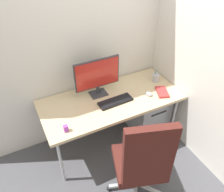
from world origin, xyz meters
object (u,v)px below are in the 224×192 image
pen_holder (156,77)px  notebook (162,92)px  mouse (149,94)px  filing_cabinet (147,110)px  keyboard (115,101)px  office_chair (143,162)px  desk_clamp_accessory (66,128)px  monitor (97,75)px

pen_holder → notebook: size_ratio=0.86×
pen_holder → mouse: bearing=-139.2°
mouse → notebook: mouse is taller
notebook → mouse: bearing=-172.7°
filing_cabinet → keyboard: (-0.54, -0.10, 0.41)m
office_chair → mouse: size_ratio=11.74×
filing_cabinet → notebook: (0.04, -0.19, 0.41)m
pen_holder → desk_clamp_accessory: size_ratio=2.62×
monitor → keyboard: bearing=-65.9°
filing_cabinet → notebook: notebook is taller
monitor → desk_clamp_accessory: monitor is taller
mouse → desk_clamp_accessory: desk_clamp_accessory is taller
keyboard → notebook: (0.58, -0.09, -0.00)m
office_chair → desk_clamp_accessory: size_ratio=16.39×
notebook → desk_clamp_accessory: desk_clamp_accessory is taller
monitor → notebook: size_ratio=2.49×
filing_cabinet → mouse: (-0.12, -0.15, 0.41)m
office_chair → keyboard: size_ratio=2.87×
office_chair → keyboard: (0.11, 0.75, 0.13)m
monitor → mouse: bearing=-29.2°
office_chair → filing_cabinet: size_ratio=1.88×
filing_cabinet → notebook: bearing=-78.4°
desk_clamp_accessory → keyboard: bearing=15.3°
keyboard → desk_clamp_accessory: size_ratio=5.70×
pen_holder → notebook: pen_holder is taller
keyboard → mouse: (0.41, -0.05, 0.00)m
desk_clamp_accessory → office_chair: bearing=-47.4°
monitor → pen_holder: 0.79m
mouse → pen_holder: pen_holder is taller
office_chair → keyboard: office_chair is taller
keyboard → pen_holder: size_ratio=2.18×
desk_clamp_accessory → notebook: bearing=3.8°
filing_cabinet → pen_holder: size_ratio=3.33×
keyboard → mouse: bearing=-7.2°
keyboard → notebook: bearing=-9.1°
mouse → keyboard: bearing=165.0°
keyboard → desk_clamp_accessory: bearing=-164.7°
office_chair → desk_clamp_accessory: office_chair is taller
office_chair → pen_holder: bearing=49.9°
filing_cabinet → monitor: (-0.64, 0.14, 0.65)m
mouse → desk_clamp_accessory: (-1.05, -0.12, 0.02)m
mouse → desk_clamp_accessory: size_ratio=1.40×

